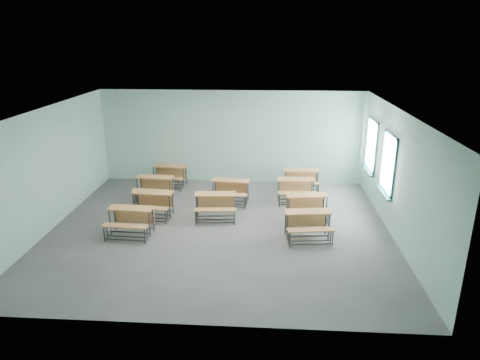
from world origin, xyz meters
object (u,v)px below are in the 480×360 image
at_px(desk_unit_r1c0, 152,201).
at_px(desk_unit_r1c2, 308,204).
at_px(desk_unit_r0c2, 308,221).
at_px(desk_unit_r3c0, 169,173).
at_px(desk_unit_r2c2, 296,187).
at_px(desk_unit_r1c1, 215,203).
at_px(desk_unit_r0c0, 130,218).
at_px(desk_unit_r2c1, 230,188).
at_px(desk_unit_r3c2, 302,177).
at_px(desk_unit_r2c0, 154,185).

relative_size(desk_unit_r1c0, desk_unit_r1c2, 0.97).
xyz_separation_m(desk_unit_r0c2, desk_unit_r3c0, (-4.40, 3.71, 0.00)).
bearing_deg(desk_unit_r3c0, desk_unit_r1c2, -23.65).
xyz_separation_m(desk_unit_r0c2, desk_unit_r2c2, (-0.15, 2.56, 0.00)).
relative_size(desk_unit_r1c0, desk_unit_r1c1, 1.00).
bearing_deg(desk_unit_r3c0, desk_unit_r1c1, -47.74).
distance_m(desk_unit_r0c0, desk_unit_r1c2, 4.81).
distance_m(desk_unit_r0c2, desk_unit_r2c1, 3.19).
relative_size(desk_unit_r2c1, desk_unit_r3c2, 1.06).
distance_m(desk_unit_r0c2, desk_unit_r3c0, 5.76).
relative_size(desk_unit_r1c1, desk_unit_r2c0, 1.01).
xyz_separation_m(desk_unit_r1c0, desk_unit_r2c1, (2.12, 1.19, 0.00)).
bearing_deg(desk_unit_r2c1, desk_unit_r1c1, -97.92).
relative_size(desk_unit_r0c0, desk_unit_r1c2, 0.96).
distance_m(desk_unit_r2c0, desk_unit_r2c1, 2.42).
height_order(desk_unit_r1c0, desk_unit_r2c1, same).
bearing_deg(desk_unit_r1c2, desk_unit_r0c2, -101.72).
bearing_deg(desk_unit_r1c1, desk_unit_r0c2, -28.92).
xyz_separation_m(desk_unit_r1c0, desk_unit_r2c2, (4.16, 1.44, 0.00)).
height_order(desk_unit_r1c2, desk_unit_r2c1, same).
height_order(desk_unit_r2c2, desk_unit_r3c2, same).
distance_m(desk_unit_r0c2, desk_unit_r2c0, 5.22).
bearing_deg(desk_unit_r0c0, desk_unit_r1c0, 81.23).
xyz_separation_m(desk_unit_r0c0, desk_unit_r1c0, (0.25, 1.20, 0.00)).
bearing_deg(desk_unit_r3c0, desk_unit_r2c2, -9.23).
relative_size(desk_unit_r1c2, desk_unit_r3c0, 1.02).
bearing_deg(desk_unit_r2c0, desk_unit_r2c1, 0.19).
bearing_deg(desk_unit_r1c1, desk_unit_r2c0, 142.23).
bearing_deg(desk_unit_r0c2, desk_unit_r0c0, 173.82).
distance_m(desk_unit_r1c0, desk_unit_r2c1, 2.44).
bearing_deg(desk_unit_r3c0, desk_unit_r0c0, -86.60).
distance_m(desk_unit_r2c1, desk_unit_r2c2, 2.05).
relative_size(desk_unit_r2c0, desk_unit_r3c2, 1.04).
xyz_separation_m(desk_unit_r2c0, desk_unit_r2c2, (4.45, 0.08, 0.00)).
relative_size(desk_unit_r1c0, desk_unit_r2c2, 1.02).
xyz_separation_m(desk_unit_r0c0, desk_unit_r1c1, (2.07, 1.19, 0.00)).
bearing_deg(desk_unit_r2c2, desk_unit_r3c0, 162.55).
bearing_deg(desk_unit_r3c2, desk_unit_r3c0, 177.94).
xyz_separation_m(desk_unit_r1c1, desk_unit_r3c2, (2.57, 2.40, 0.00)).
xyz_separation_m(desk_unit_r1c2, desk_unit_r2c2, (-0.23, 1.39, 0.00)).
bearing_deg(desk_unit_r1c1, desk_unit_r2c1, 71.10).
distance_m(desk_unit_r2c0, desk_unit_r2c2, 4.45).
relative_size(desk_unit_r0c0, desk_unit_r1c1, 0.98).
bearing_deg(desk_unit_r2c1, desk_unit_r3c2, 33.98).
bearing_deg(desk_unit_r1c1, desk_unit_r1c0, 174.75).
relative_size(desk_unit_r1c1, desk_unit_r2c1, 0.99).
distance_m(desk_unit_r2c1, desk_unit_r3c2, 2.57).
xyz_separation_m(desk_unit_r1c0, desk_unit_r1c1, (1.82, -0.01, 0.00)).
distance_m(desk_unit_r0c2, desk_unit_r3c2, 3.52).
height_order(desk_unit_r1c0, desk_unit_r1c1, same).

